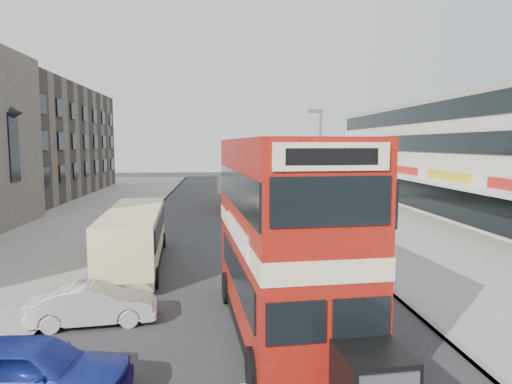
# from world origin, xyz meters

# --- Properties ---
(ground) EXTENTS (160.00, 160.00, 0.00)m
(ground) POSITION_xyz_m (0.00, 0.00, 0.00)
(ground) COLOR #28282B
(ground) RESTS_ON ground
(road_surface) EXTENTS (12.00, 90.00, 0.01)m
(road_surface) POSITION_xyz_m (0.00, 20.00, 0.01)
(road_surface) COLOR #28282B
(road_surface) RESTS_ON ground
(pavement_right) EXTENTS (12.00, 90.00, 0.15)m
(pavement_right) POSITION_xyz_m (12.00, 20.00, 0.07)
(pavement_right) COLOR gray
(pavement_right) RESTS_ON ground
(pavement_left) EXTENTS (12.00, 90.00, 0.15)m
(pavement_left) POSITION_xyz_m (-12.00, 20.00, 0.07)
(pavement_left) COLOR gray
(pavement_left) RESTS_ON ground
(kerb_left) EXTENTS (0.20, 90.00, 0.16)m
(kerb_left) POSITION_xyz_m (-6.10, 20.00, 0.07)
(kerb_left) COLOR gray
(kerb_left) RESTS_ON ground
(kerb_right) EXTENTS (0.20, 90.00, 0.16)m
(kerb_right) POSITION_xyz_m (6.10, 20.00, 0.07)
(kerb_right) COLOR gray
(kerb_right) RESTS_ON ground
(brick_terrace) EXTENTS (14.00, 28.00, 12.00)m
(brick_terrace) POSITION_xyz_m (-22.00, 38.00, 6.00)
(brick_terrace) COLOR #66594C
(brick_terrace) RESTS_ON ground
(commercial_row) EXTENTS (9.90, 46.20, 9.30)m
(commercial_row) POSITION_xyz_m (19.95, 22.00, 4.70)
(commercial_row) COLOR beige
(commercial_row) RESTS_ON ground
(street_lamp) EXTENTS (1.00, 0.20, 8.12)m
(street_lamp) POSITION_xyz_m (6.52, 18.00, 4.78)
(street_lamp) COLOR slate
(street_lamp) RESTS_ON ground
(bus_main) EXTENTS (3.60, 10.39, 5.68)m
(bus_main) POSITION_xyz_m (1.35, -0.12, 2.99)
(bus_main) COLOR black
(bus_main) RESTS_ON ground
(bus_second) EXTENTS (3.16, 8.82, 4.82)m
(bus_second) POSITION_xyz_m (2.20, 27.20, 2.54)
(bus_second) COLOR black
(bus_second) RESTS_ON ground
(coach) EXTENTS (3.07, 9.56, 2.49)m
(coach) POSITION_xyz_m (-4.48, 8.04, 1.47)
(coach) COLOR black
(coach) RESTS_ON ground
(car_left_near) EXTENTS (4.49, 1.98, 1.50)m
(car_left_near) POSITION_xyz_m (-4.71, -3.38, 0.75)
(car_left_near) COLOR navy
(car_left_near) RESTS_ON ground
(car_left_front) EXTENTS (4.05, 1.82, 1.29)m
(car_left_front) POSITION_xyz_m (-4.53, 1.08, 0.64)
(car_left_front) COLOR silver
(car_left_front) RESTS_ON ground
(car_right_a) EXTENTS (5.25, 2.27, 1.51)m
(car_right_a) POSITION_xyz_m (4.42, 15.91, 0.75)
(car_right_a) COLOR maroon
(car_right_a) RESTS_ON ground
(car_right_b) EXTENTS (4.20, 2.24, 1.12)m
(car_right_b) POSITION_xyz_m (4.94, 20.09, 0.56)
(car_right_b) COLOR #BC6212
(car_right_b) RESTS_ON ground
(pedestrian_near) EXTENTS (0.77, 0.56, 1.97)m
(pedestrian_near) POSITION_xyz_m (8.30, 14.33, 1.14)
(pedestrian_near) COLOR gray
(pedestrian_near) RESTS_ON pavement_right
(pedestrian_far) EXTENTS (0.96, 0.57, 1.53)m
(pedestrian_far) POSITION_xyz_m (8.28, 29.13, 0.92)
(pedestrian_far) COLOR gray
(pedestrian_far) RESTS_ON pavement_right
(cyclist) EXTENTS (0.68, 1.76, 2.22)m
(cyclist) POSITION_xyz_m (4.72, 22.60, 0.76)
(cyclist) COLOR gray
(cyclist) RESTS_ON ground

